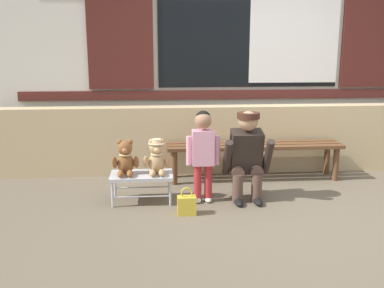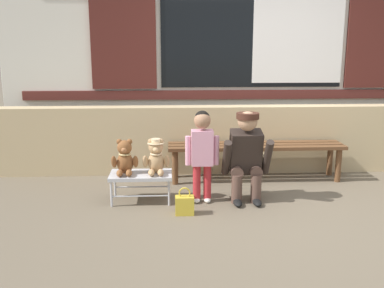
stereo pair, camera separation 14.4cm
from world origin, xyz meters
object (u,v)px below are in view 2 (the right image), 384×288
Objects in this scene: wooden_bench_long at (256,150)px; child_standing at (202,146)px; handbag_on_ground at (185,205)px; small_display_bench at (141,177)px; adult_crouching at (247,156)px; teddy_bear_with_hat at (156,157)px; teddy_bear_plain at (125,158)px.

child_standing reaches higher than wooden_bench_long.
small_display_bench is at bearing 138.04° from handbag_on_ground.
handbag_on_ground is at bearing -41.96° from small_display_bench.
small_display_bench is at bearing -152.50° from wooden_bench_long.
adult_crouching reaches higher than wooden_bench_long.
teddy_bear_with_hat reaches higher than wooden_bench_long.
child_standing reaches higher than teddy_bear_with_hat.
small_display_bench is at bearing 178.71° from adult_crouching.
wooden_bench_long is 2.19× the size of child_standing.
teddy_bear_with_hat is 0.49m from child_standing.
child_standing is at bearing -133.09° from wooden_bench_long.
teddy_bear_plain is 0.81m from handbag_on_ground.
adult_crouching is at bearing 29.44° from handbag_on_ground.
handbag_on_ground is (0.44, -0.40, -0.17)m from small_display_bench.
child_standing is at bearing -176.28° from adult_crouching.
child_standing reaches higher than teddy_bear_plain.
adult_crouching is (0.47, 0.03, -0.11)m from child_standing.
teddy_bear_plain is at bearing 178.81° from adult_crouching.
handbag_on_ground is (-0.66, -0.37, -0.38)m from adult_crouching.
child_standing reaches higher than small_display_bench.
small_display_bench is (-1.33, -0.69, -0.11)m from wooden_bench_long.
wooden_bench_long is 1.51m from small_display_bench.
child_standing reaches higher than handbag_on_ground.
teddy_bear_plain is 0.80m from child_standing.
small_display_bench is 2.35× the size of handbag_on_ground.
teddy_bear_with_hat reaches higher than handbag_on_ground.
teddy_bear_plain is 0.38× the size of child_standing.
adult_crouching is at bearing -1.64° from teddy_bear_with_hat.
small_display_bench is 0.62m from handbag_on_ground.
wooden_bench_long is 5.78× the size of teddy_bear_plain.
small_display_bench is 1.76× the size of teddy_bear_plain.
adult_crouching is (1.26, -0.03, 0.02)m from teddy_bear_plain.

